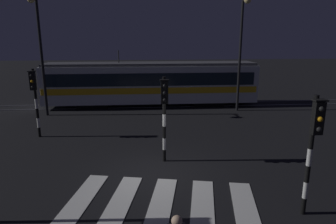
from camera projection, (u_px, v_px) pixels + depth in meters
The scene contains 10 objects.
ground_plane at pixel (155, 174), 11.45m from camera, with size 120.00×120.00×0.00m, color black.
rail_near at pixel (149, 107), 22.31m from camera, with size 80.00×0.12×0.03m, color #59595E.
rail_far at pixel (148, 103), 23.69m from camera, with size 80.00×0.12×0.03m, color #59595E.
crosswalk_zebra at pixel (159, 213), 8.92m from camera, with size 6.61×5.42×0.02m.
traffic_light_corner_near_right at pixel (313, 139), 8.25m from camera, with size 0.36×0.42×3.57m.
traffic_light_median_centre at pixel (164, 107), 12.03m from camera, with size 0.36×0.42×3.56m.
traffic_light_corner_far_left at pixel (35, 93), 15.12m from camera, with size 0.36×0.42×3.55m.
street_lamp_trackside_right at pixel (242, 42), 20.08m from camera, with size 0.44×1.21×7.55m.
street_lamp_trackside_left at pixel (39, 43), 18.76m from camera, with size 0.44×1.21×7.44m.
tram at pixel (151, 83), 22.60m from camera, with size 15.85×2.58×4.15m.
Camera 1 is at (-0.40, -10.54, 5.07)m, focal length 32.19 mm.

